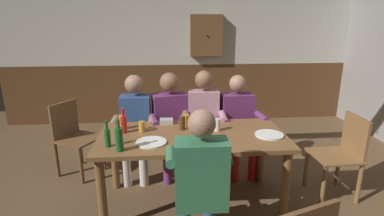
{
  "coord_description": "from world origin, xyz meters",
  "views": [
    {
      "loc": [
        -0.25,
        -2.59,
        1.81
      ],
      "look_at": [
        0.0,
        0.17,
        1.01
      ],
      "focal_mm": 28.22,
      "sensor_mm": 36.0,
      "label": 1
    }
  ],
  "objects_px": {
    "bottle_1": "(119,139)",
    "bottle_2": "(107,137)",
    "person_0": "(135,122)",
    "chair_empty_near_left": "(73,136)",
    "person_1": "(171,119)",
    "person_3": "(238,120)",
    "dining_table": "(192,144)",
    "pint_glass_2": "(185,120)",
    "plate_0": "(151,142)",
    "person_4": "(200,176)",
    "pint_glass_5": "(142,127)",
    "condiment_caddy": "(166,121)",
    "plate_1": "(269,135)",
    "wall_dart_cabinet": "(206,35)",
    "bottle_0": "(124,123)",
    "pint_glass_1": "(182,123)",
    "pint_glass_3": "(122,122)",
    "chair_empty_near_right": "(342,153)",
    "pint_glass_0": "(197,121)",
    "pint_glass_4": "(217,125)",
    "person_2": "(204,119)"
  },
  "relations": [
    {
      "from": "dining_table",
      "to": "wall_dart_cabinet",
      "type": "xyz_separation_m",
      "value": [
        0.48,
        2.58,
        0.92
      ]
    },
    {
      "from": "plate_1",
      "to": "pint_glass_4",
      "type": "xyz_separation_m",
      "value": [
        -0.48,
        0.17,
        0.06
      ]
    },
    {
      "from": "bottle_1",
      "to": "bottle_2",
      "type": "relative_size",
      "value": 1.18
    },
    {
      "from": "person_4",
      "to": "pint_glass_3",
      "type": "height_order",
      "value": "person_4"
    },
    {
      "from": "person_4",
      "to": "pint_glass_3",
      "type": "bearing_deg",
      "value": 128.87
    },
    {
      "from": "person_3",
      "to": "person_4",
      "type": "xyz_separation_m",
      "value": [
        -0.61,
        -1.34,
        0.02
      ]
    },
    {
      "from": "chair_empty_near_left",
      "to": "bottle_2",
      "type": "height_order",
      "value": "bottle_2"
    },
    {
      "from": "person_3",
      "to": "pint_glass_0",
      "type": "bearing_deg",
      "value": 37.52
    },
    {
      "from": "pint_glass_2",
      "to": "plate_1",
      "type": "bearing_deg",
      "value": -25.18
    },
    {
      "from": "person_0",
      "to": "person_3",
      "type": "height_order",
      "value": "person_0"
    },
    {
      "from": "plate_0",
      "to": "pint_glass_2",
      "type": "distance_m",
      "value": 0.57
    },
    {
      "from": "plate_1",
      "to": "pint_glass_4",
      "type": "relative_size",
      "value": 2.16
    },
    {
      "from": "person_1",
      "to": "bottle_1",
      "type": "relative_size",
      "value": 4.35
    },
    {
      "from": "dining_table",
      "to": "pint_glass_2",
      "type": "distance_m",
      "value": 0.33
    },
    {
      "from": "person_3",
      "to": "chair_empty_near_right",
      "type": "bearing_deg",
      "value": 142.27
    },
    {
      "from": "pint_glass_3",
      "to": "pint_glass_4",
      "type": "relative_size",
      "value": 1.15
    },
    {
      "from": "bottle_1",
      "to": "dining_table",
      "type": "bearing_deg",
      "value": 26.18
    },
    {
      "from": "plate_1",
      "to": "pint_glass_2",
      "type": "xyz_separation_m",
      "value": [
        -0.79,
        0.37,
        0.05
      ]
    },
    {
      "from": "person_2",
      "to": "bottle_1",
      "type": "xyz_separation_m",
      "value": [
        -0.84,
        -0.98,
        0.17
      ]
    },
    {
      "from": "pint_glass_3",
      "to": "pint_glass_4",
      "type": "bearing_deg",
      "value": -8.11
    },
    {
      "from": "plate_1",
      "to": "pint_glass_0",
      "type": "distance_m",
      "value": 0.73
    },
    {
      "from": "person_1",
      "to": "person_3",
      "type": "bearing_deg",
      "value": 167.7
    },
    {
      "from": "pint_glass_4",
      "to": "plate_0",
      "type": "bearing_deg",
      "value": -158.07
    },
    {
      "from": "bottle_0",
      "to": "wall_dart_cabinet",
      "type": "relative_size",
      "value": 0.36
    },
    {
      "from": "wall_dart_cabinet",
      "to": "dining_table",
      "type": "bearing_deg",
      "value": -100.46
    },
    {
      "from": "person_1",
      "to": "condiment_caddy",
      "type": "xyz_separation_m",
      "value": [
        -0.06,
        -0.32,
        0.08
      ]
    },
    {
      "from": "person_0",
      "to": "plate_0",
      "type": "distance_m",
      "value": 0.87
    },
    {
      "from": "pint_glass_1",
      "to": "wall_dart_cabinet",
      "type": "bearing_deg",
      "value": 76.88
    },
    {
      "from": "person_1",
      "to": "bottle_1",
      "type": "height_order",
      "value": "person_1"
    },
    {
      "from": "person_3",
      "to": "plate_0",
      "type": "distance_m",
      "value": 1.31
    },
    {
      "from": "person_0",
      "to": "chair_empty_near_left",
      "type": "relative_size",
      "value": 1.38
    },
    {
      "from": "chair_empty_near_left",
      "to": "condiment_caddy",
      "type": "distance_m",
      "value": 1.23
    },
    {
      "from": "chair_empty_near_right",
      "to": "pint_glass_4",
      "type": "bearing_deg",
      "value": 86.34
    },
    {
      "from": "plate_1",
      "to": "condiment_caddy",
      "type": "bearing_deg",
      "value": 155.97
    },
    {
      "from": "pint_glass_3",
      "to": "pint_glass_1",
      "type": "bearing_deg",
      "value": -6.53
    },
    {
      "from": "pint_glass_0",
      "to": "pint_glass_5",
      "type": "xyz_separation_m",
      "value": [
        -0.56,
        -0.05,
        -0.02
      ]
    },
    {
      "from": "person_3",
      "to": "pint_glass_3",
      "type": "bearing_deg",
      "value": 14.81
    },
    {
      "from": "person_3",
      "to": "chair_empty_near_left",
      "type": "height_order",
      "value": "person_3"
    },
    {
      "from": "plate_1",
      "to": "pint_glass_4",
      "type": "height_order",
      "value": "pint_glass_4"
    },
    {
      "from": "person_2",
      "to": "plate_0",
      "type": "relative_size",
      "value": 4.47
    },
    {
      "from": "person_4",
      "to": "pint_glass_5",
      "type": "distance_m",
      "value": 0.95
    },
    {
      "from": "condiment_caddy",
      "to": "plate_1",
      "type": "distance_m",
      "value": 1.08
    },
    {
      "from": "person_0",
      "to": "pint_glass_2",
      "type": "distance_m",
      "value": 0.69
    },
    {
      "from": "person_4",
      "to": "wall_dart_cabinet",
      "type": "height_order",
      "value": "wall_dart_cabinet"
    },
    {
      "from": "chair_empty_near_right",
      "to": "wall_dart_cabinet",
      "type": "distance_m",
      "value": 2.99
    },
    {
      "from": "plate_0",
      "to": "person_1",
      "type": "bearing_deg",
      "value": 76.88
    },
    {
      "from": "pint_glass_1",
      "to": "person_4",
      "type": "bearing_deg",
      "value": -83.74
    },
    {
      "from": "person_3",
      "to": "plate_0",
      "type": "relative_size",
      "value": 4.26
    },
    {
      "from": "person_0",
      "to": "pint_glass_4",
      "type": "relative_size",
      "value": 9.61
    },
    {
      "from": "person_3",
      "to": "pint_glass_3",
      "type": "height_order",
      "value": "person_3"
    }
  ]
}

